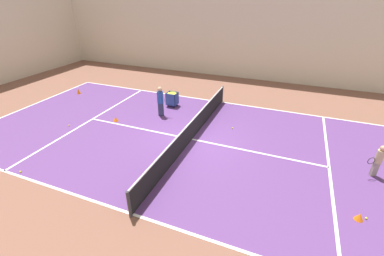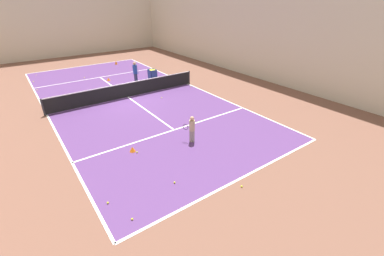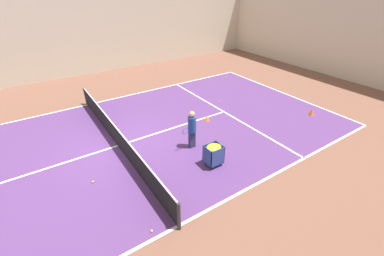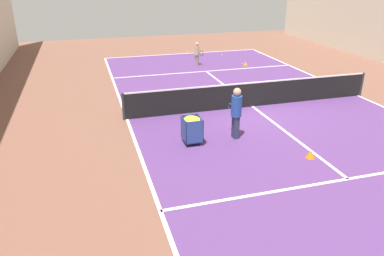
{
  "view_description": "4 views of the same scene",
  "coord_description": "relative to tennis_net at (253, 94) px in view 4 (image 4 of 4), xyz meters",
  "views": [
    {
      "loc": [
        -9.5,
        -3.82,
        6.05
      ],
      "look_at": [
        0.0,
        0.0,
        0.59
      ],
      "focal_mm": 24.0,
      "sensor_mm": 36.0,
      "label": 1
    },
    {
      "loc": [
        -5.95,
        -15.57,
        6.05
      ],
      "look_at": [
        0.06,
        -7.22,
        0.71
      ],
      "focal_mm": 24.0,
      "sensor_mm": 36.0,
      "label": 2
    },
    {
      "loc": [
        9.17,
        -2.36,
        6.05
      ],
      "look_at": [
        1.79,
        2.55,
        0.9
      ],
      "focal_mm": 24.0,
      "sensor_mm": 36.0,
      "label": 3
    },
    {
      "loc": [
        6.16,
        12.59,
        4.92
      ],
      "look_at": [
        3.22,
        2.55,
        0.5
      ],
      "focal_mm": 35.0,
      "sensor_mm": 36.0,
      "label": 4
    }
  ],
  "objects": [
    {
      "name": "tennis_ball_3",
      "position": [
        -0.38,
        -10.84,
        -0.48
      ],
      "size": [
        0.07,
        0.07,
        0.07
      ],
      "primitive_type": "sphere",
      "color": "yellow",
      "rests_on": "ground"
    },
    {
      "name": "line_sideline_left",
      "position": [
        -4.89,
        0.0,
        -0.51
      ],
      "size": [
        0.1,
        20.95,
        0.0
      ],
      "primitive_type": "cube",
      "color": "white",
      "rests_on": "ground"
    },
    {
      "name": "line_centre_service",
      "position": [
        0.0,
        0.0,
        -0.51
      ],
      "size": [
        0.1,
        11.52,
        0.0
      ],
      "primitive_type": "cube",
      "color": "white",
      "rests_on": "ground"
    },
    {
      "name": "line_service_near",
      "position": [
        0.0,
        -5.76,
        -0.51
      ],
      "size": [
        9.78,
        0.1,
        0.0
      ],
      "primitive_type": "cube",
      "color": "white",
      "rests_on": "ground"
    },
    {
      "name": "tennis_ball_4",
      "position": [
        4.64,
        -0.69,
        -0.48
      ],
      "size": [
        0.07,
        0.07,
        0.07
      ],
      "primitive_type": "sphere",
      "color": "yellow",
      "rests_on": "ground"
    },
    {
      "name": "player_near_baseline",
      "position": [
        0.06,
        -7.21,
        0.22
      ],
      "size": [
        0.43,
        0.56,
        1.28
      ],
      "rotation": [
        0.0,
        0.0,
        2.03
      ],
      "color": "gray",
      "rests_on": "ground"
    },
    {
      "name": "line_baseline_near",
      "position": [
        0.0,
        -10.47,
        -0.51
      ],
      "size": [
        9.78,
        0.1,
        0.0
      ],
      "primitive_type": "cube",
      "color": "white",
      "rests_on": "ground"
    },
    {
      "name": "line_sideline_right",
      "position": [
        4.89,
        0.0,
        -0.51
      ],
      "size": [
        0.1,
        20.95,
        0.0
      ],
      "primitive_type": "cube",
      "color": "white",
      "rests_on": "ground"
    },
    {
      "name": "coach_at_net",
      "position": [
        1.79,
        2.55,
        0.43
      ],
      "size": [
        0.34,
        0.65,
        1.64
      ],
      "rotation": [
        0.0,
        0.0,
        -1.55
      ],
      "color": "#2D3351",
      "rests_on": "ground"
    },
    {
      "name": "tennis_ball_8",
      "position": [
        -2.43,
        -6.62,
        -0.48
      ],
      "size": [
        0.07,
        0.07,
        0.07
      ],
      "primitive_type": "sphere",
      "color": "yellow",
      "rests_on": "ground"
    },
    {
      "name": "training_cone_2",
      "position": [
        -2.54,
        -6.4,
        -0.39
      ],
      "size": [
        0.26,
        0.26,
        0.23
      ],
      "primitive_type": "cone",
      "color": "orange",
      "rests_on": "ground"
    },
    {
      "name": "tennis_ball_10",
      "position": [
        -2.19,
        -9.27,
        -0.48
      ],
      "size": [
        0.07,
        0.07,
        0.07
      ],
      "primitive_type": "sphere",
      "color": "yellow",
      "rests_on": "ground"
    },
    {
      "name": "ground_plane",
      "position": [
        0.0,
        0.0,
        -0.51
      ],
      "size": [
        35.94,
        35.94,
        0.0
      ],
      "primitive_type": "plane",
      "color": "brown"
    },
    {
      "name": "court_playing_area",
      "position": [
        0.0,
        0.0,
        -0.51
      ],
      "size": [
        9.78,
        20.95,
        0.0
      ],
      "color": "#563370",
      "rests_on": "ground"
    },
    {
      "name": "ball_cart",
      "position": [
        3.22,
        2.55,
        0.09
      ],
      "size": [
        0.54,
        0.61,
        0.86
      ],
      "color": "#2D478C",
      "rests_on": "ground"
    },
    {
      "name": "tennis_ball_0",
      "position": [
        -4.14,
        -9.96,
        -0.48
      ],
      "size": [
        0.07,
        0.07,
        0.07
      ],
      "primitive_type": "sphere",
      "color": "yellow",
      "rests_on": "ground"
    },
    {
      "name": "tennis_net",
      "position": [
        0.0,
        0.0,
        0.0
      ],
      "size": [
        10.08,
        0.1,
        0.99
      ],
      "color": "#2D2D33",
      "rests_on": "ground"
    },
    {
      "name": "tennis_ball_7",
      "position": [
        -4.51,
        -8.86,
        -0.48
      ],
      "size": [
        0.07,
        0.07,
        0.07
      ],
      "primitive_type": "sphere",
      "color": "yellow",
      "rests_on": "ground"
    },
    {
      "name": "tennis_ball_9",
      "position": [
        1.73,
        -1.49,
        -0.48
      ],
      "size": [
        0.07,
        0.07,
        0.07
      ],
      "primitive_type": "sphere",
      "color": "yellow",
      "rests_on": "ground"
    },
    {
      "name": "training_cone_1",
      "position": [
        0.26,
        4.45,
        -0.4
      ],
      "size": [
        0.27,
        0.27,
        0.23
      ],
      "primitive_type": "cone",
      "color": "orange",
      "rests_on": "ground"
    },
    {
      "name": "line_service_far",
      "position": [
        0.0,
        5.76,
        -0.51
      ],
      "size": [
        9.78,
        0.1,
        0.0
      ],
      "primitive_type": "cube",
      "color": "white",
      "rests_on": "ground"
    }
  ]
}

